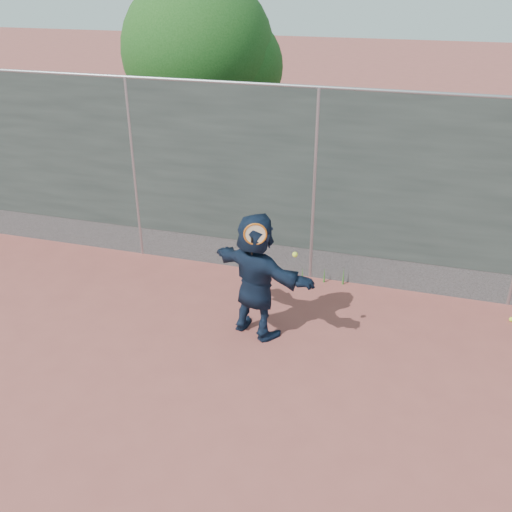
# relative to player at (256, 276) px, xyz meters

# --- Properties ---
(ground) EXTENTS (80.00, 80.00, 0.00)m
(ground) POSITION_rel_player_xyz_m (0.39, -1.74, -0.87)
(ground) COLOR #9E4C42
(ground) RESTS_ON ground
(player) EXTENTS (1.69, 1.12, 1.75)m
(player) POSITION_rel_player_xyz_m (0.00, 0.00, 0.00)
(player) COLOR #15233A
(player) RESTS_ON ground
(ball_ground) EXTENTS (0.07, 0.07, 0.07)m
(ball_ground) POSITION_rel_player_xyz_m (3.40, 1.27, -0.84)
(ball_ground) COLOR #CFE633
(ball_ground) RESTS_ON ground
(fence) EXTENTS (20.00, 0.06, 3.03)m
(fence) POSITION_rel_player_xyz_m (0.39, 1.76, 0.71)
(fence) COLOR #38423D
(fence) RESTS_ON ground
(swing_action) EXTENTS (0.68, 0.14, 0.51)m
(swing_action) POSITION_rel_player_xyz_m (0.10, -0.20, 0.66)
(swing_action) COLOR #C55E12
(swing_action) RESTS_ON ground
(tree_left) EXTENTS (3.15, 3.00, 4.53)m
(tree_left) POSITION_rel_player_xyz_m (-2.45, 4.81, 2.07)
(tree_left) COLOR #382314
(tree_left) RESTS_ON ground
(weed_clump) EXTENTS (0.68, 0.07, 0.30)m
(weed_clump) POSITION_rel_player_xyz_m (0.69, 1.64, -0.74)
(weed_clump) COLOR #387226
(weed_clump) RESTS_ON ground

